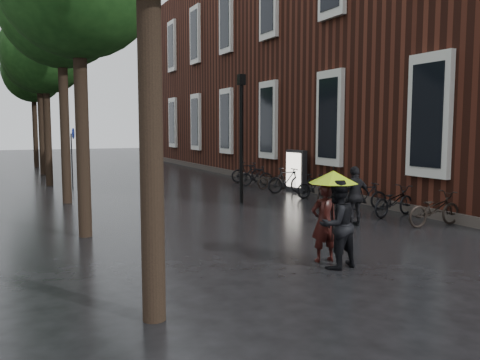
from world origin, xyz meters
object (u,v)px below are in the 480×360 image
person_black (337,224)px  ad_lightbox (296,171)px  person_burgundy (324,222)px  parked_bicycles (317,187)px  pedestrian_walking (355,196)px  lamp_post (241,125)px

person_black → ad_lightbox: (5.23, 10.21, 0.03)m
person_burgundy → ad_lightbox: size_ratio=0.91×
person_black → parked_bicycles: person_black is taller
person_burgundy → pedestrian_walking: 3.89m
pedestrian_walking → lamp_post: size_ratio=0.36×
pedestrian_walking → parked_bicycles: 5.16m
person_burgundy → lamp_post: 8.34m
pedestrian_walking → ad_lightbox: size_ratio=0.94×
parked_bicycles → lamp_post: 3.70m
person_black → pedestrian_walking: (2.87, 3.20, -0.02)m
person_burgundy → lamp_post: (1.84, 7.90, 1.93)m
person_black → lamp_post: lamp_post is taller
pedestrian_walking → ad_lightbox: ad_lightbox is taller
pedestrian_walking → parked_bicycles: (1.94, 4.77, -0.34)m
person_black → lamp_post: bearing=-113.6°
pedestrian_walking → lamp_post: (-0.96, 5.21, 1.91)m
person_black → lamp_post: (1.91, 8.42, 1.89)m
person_black → ad_lightbox: bearing=-127.9°
ad_lightbox → lamp_post: size_ratio=0.39×
person_burgundy → ad_lightbox: (5.16, 9.70, 0.08)m
pedestrian_walking → ad_lightbox: bearing=-109.1°
pedestrian_walking → parked_bicycles: pedestrian_walking is taller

